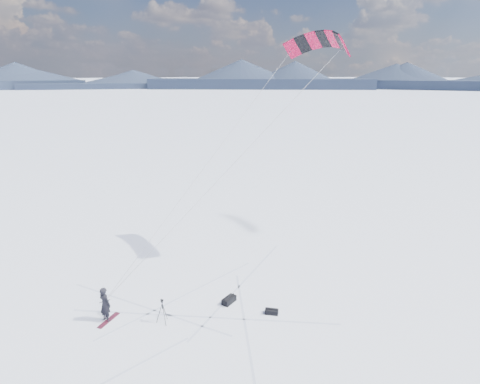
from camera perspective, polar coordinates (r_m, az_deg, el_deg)
ground at (r=21.55m, az=-8.97°, el=-17.81°), size 1800.00×1800.00×0.00m
horizon_hills at (r=19.64m, az=-9.48°, el=-8.51°), size 704.00×704.00×9.18m
snow_tracks at (r=21.09m, az=-10.29°, el=-18.73°), size 14.76×10.25×0.01m
snowkiter at (r=22.48m, az=-18.42°, el=-16.93°), size 0.69×0.81×1.87m
snowboard at (r=22.43m, az=-18.18°, el=-16.93°), size 1.33×1.08×0.04m
tripod at (r=21.18m, az=-10.98°, el=-15.87°), size 0.62×0.55×1.30m
gear_bag_a at (r=22.71m, az=-1.57°, el=-15.10°), size 0.96×0.73×0.39m
gear_bag_b at (r=21.89m, az=4.52°, el=-16.59°), size 0.73×0.71×0.31m
power_kite at (r=26.26m, az=11.04°, el=19.77°), size 15.24×5.01×13.45m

